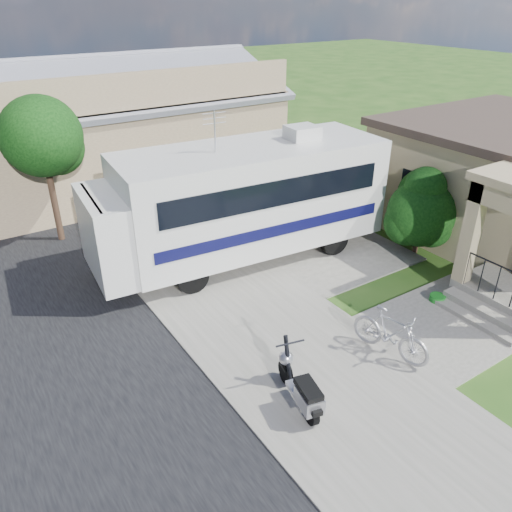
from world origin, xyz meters
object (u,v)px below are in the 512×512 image
garden_hose (437,299)px  motorhome (242,198)px  shrub (421,209)px  scooter (301,387)px  bicycle (390,335)px

garden_hose → motorhome: bearing=120.1°
shrub → scooter: 7.82m
motorhome → garden_hose: (2.86, -4.94, -1.80)m
shrub → garden_hose: bearing=-128.0°
scooter → bicycle: scooter is taller
scooter → motorhome: bearing=81.0°
scooter → garden_hose: (5.25, 0.96, -0.41)m
motorhome → bicycle: motorhome is taller
motorhome → garden_hose: size_ratio=22.04×
motorhome → bicycle: bearing=-83.3°
shrub → garden_hose: shrub is taller
motorhome → shrub: bearing=-24.5°
shrub → garden_hose: size_ratio=6.86×
bicycle → garden_hose: 2.84m
motorhome → scooter: 6.51m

